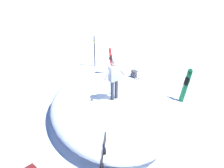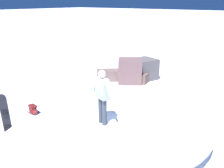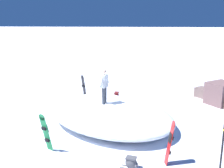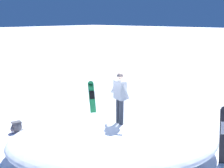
# 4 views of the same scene
# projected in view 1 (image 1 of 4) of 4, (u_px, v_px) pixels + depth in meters

# --- Properties ---
(ground) EXTENTS (240.00, 240.00, 0.00)m
(ground) POSITION_uv_depth(u_px,v_px,m) (123.00, 115.00, 10.36)
(ground) COLOR white
(snow_mound) EXTENTS (8.01, 8.22, 0.96)m
(snow_mound) POSITION_uv_depth(u_px,v_px,m) (110.00, 107.00, 10.08)
(snow_mound) COLOR white
(snow_mound) RESTS_ON ground
(snowboarder_standing) EXTENTS (0.99, 0.39, 1.66)m
(snowboarder_standing) POSITION_uv_depth(u_px,v_px,m) (114.00, 77.00, 9.29)
(snowboarder_standing) COLOR #333842
(snowboarder_standing) RESTS_ON snow_mound
(snowboard_primary_upright) EXTENTS (0.32, 0.29, 1.60)m
(snowboard_primary_upright) POSITION_uv_depth(u_px,v_px,m) (111.00, 61.00, 13.78)
(snowboard_primary_upright) COLOR red
(snowboard_primary_upright) RESTS_ON ground
(snowboard_secondary_upright) EXTENTS (0.47, 0.41, 1.59)m
(snowboard_secondary_upright) POSITION_uv_depth(u_px,v_px,m) (186.00, 85.00, 11.13)
(snowboard_secondary_upright) COLOR #1E8C47
(snowboard_secondary_upright) RESTS_ON ground
(snowboard_tertiary_upright) EXTENTS (0.37, 0.37, 1.73)m
(snowboard_tertiary_upright) POSITION_uv_depth(u_px,v_px,m) (102.00, 156.00, 6.93)
(snowboard_tertiary_upright) COLOR black
(snowboard_tertiary_upright) RESTS_ON ground
(backpack_near) EXTENTS (0.39, 0.64, 0.42)m
(backpack_near) POSITION_uv_depth(u_px,v_px,m) (134.00, 74.00, 13.68)
(backpack_near) COLOR #4C4C51
(backpack_near) RESTS_ON ground
(trail_marker_pole) EXTENTS (0.10, 0.10, 1.90)m
(trail_marker_pole) POSITION_uv_depth(u_px,v_px,m) (95.00, 51.00, 14.86)
(trail_marker_pole) COLOR black
(trail_marker_pole) RESTS_ON ground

